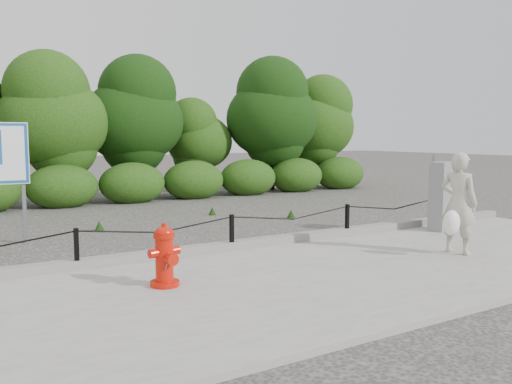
{
  "coord_description": "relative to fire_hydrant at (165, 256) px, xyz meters",
  "views": [
    {
      "loc": [
        -4.3,
        -7.68,
        1.98
      ],
      "look_at": [
        0.59,
        0.2,
        1.0
      ],
      "focal_mm": 38.0,
      "sensor_mm": 36.0,
      "label": 1
    }
  ],
  "objects": [
    {
      "name": "fire_hydrant",
      "position": [
        0.0,
        0.0,
        0.0
      ],
      "size": [
        0.43,
        0.45,
        0.8
      ],
      "rotation": [
        0.0,
        0.0,
        0.13
      ],
      "color": "red",
      "rests_on": "sidewalk"
    },
    {
      "name": "ground",
      "position": [
        1.75,
        1.41,
        -0.46
      ],
      "size": [
        90.0,
        90.0,
        0.0
      ],
      "primitive_type": "plane",
      "color": "#2D2B28",
      "rests_on": "ground"
    },
    {
      "name": "curb",
      "position": [
        1.75,
        1.46,
        -0.31
      ],
      "size": [
        14.0,
        0.22,
        0.14
      ],
      "primitive_type": "cube",
      "color": "slate",
      "rests_on": "sidewalk"
    },
    {
      "name": "chain_barrier",
      "position": [
        1.75,
        1.41,
        -0.0
      ],
      "size": [
        10.06,
        0.06,
        0.6
      ],
      "color": "black",
      "rests_on": "sidewalk"
    },
    {
      "name": "utility_cabinet",
      "position": [
        6.23,
        0.9,
        0.3
      ],
      "size": [
        0.59,
        0.46,
        1.51
      ],
      "rotation": [
        0.0,
        0.0,
        0.34
      ],
      "color": "gray",
      "rests_on": "sidewalk"
    },
    {
      "name": "pedestrian",
      "position": [
        4.71,
        -0.71,
        0.42
      ],
      "size": [
        0.76,
        0.67,
        1.63
      ],
      "rotation": [
        0.0,
        0.0,
        1.81
      ],
      "color": "#B6AF9C",
      "rests_on": "sidewalk"
    },
    {
      "name": "treeline",
      "position": [
        2.43,
        10.29,
        2.03
      ],
      "size": [
        20.4,
        3.53,
        4.63
      ],
      "color": "black",
      "rests_on": "ground"
    },
    {
      "name": "sidewalk",
      "position": [
        1.75,
        -0.59,
        -0.42
      ],
      "size": [
        14.0,
        4.0,
        0.08
      ],
      "primitive_type": "cube",
      "color": "gray",
      "rests_on": "ground"
    }
  ]
}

